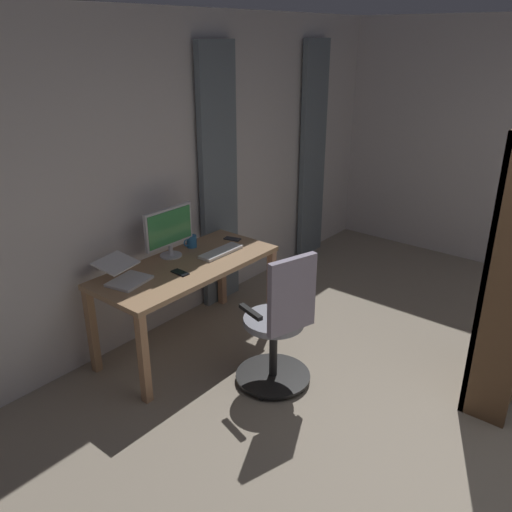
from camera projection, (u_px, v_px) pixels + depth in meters
The scene contains 11 objects.
back_room_partition at pixel (166, 177), 4.43m from camera, with size 6.18×0.10×2.61m, color silver.
curtain_left_panel at pixel (313, 153), 5.89m from camera, with size 0.42×0.06×2.37m, color slate.
curtain_right_panel at pixel (219, 180), 4.79m from camera, with size 0.44×0.06×2.37m, color slate.
desk at pixel (187, 275), 4.21m from camera, with size 1.52×0.67×0.73m.
office_chair at pixel (279, 328), 3.76m from camera, with size 0.56×0.56×1.07m.
computer_monitor at pixel (169, 229), 4.24m from camera, with size 0.48×0.18×0.41m.
computer_keyboard at pixel (221, 252), 4.38m from camera, with size 0.41×0.13×0.02m, color white.
laptop at pixel (124, 274), 3.86m from camera, with size 0.35×0.39×0.16m.
cell_phone_by_monitor at pixel (232, 239), 4.67m from camera, with size 0.07×0.14×0.01m, color #333338.
cell_phone_face_up at pixel (180, 273), 4.01m from camera, with size 0.07×0.14×0.01m, color black.
mug_tea at pixel (191, 241), 4.49m from camera, with size 0.13×0.09×0.10m.
Camera 1 is at (2.89, 0.12, 2.41)m, focal length 37.17 mm.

